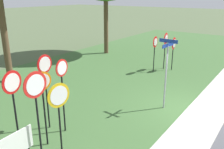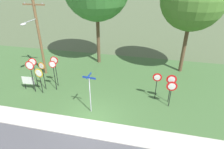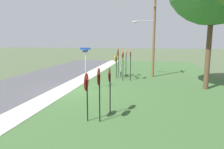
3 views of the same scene
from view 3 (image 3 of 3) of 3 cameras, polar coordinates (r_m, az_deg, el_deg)
name	(u,v)px [view 3 (image 3 of 3)]	position (r m, az deg, el deg)	size (l,w,h in m)	color
ground_plane	(73,91)	(15.01, -11.00, -4.55)	(160.00, 160.00, 0.00)	#4C5B3D
road_asphalt	(14,88)	(17.36, -25.89, -3.41)	(44.00, 6.40, 0.01)	#4C4C51
sidewalk_strip	(62,90)	(15.32, -13.78, -4.25)	(44.00, 1.60, 0.06)	#BCB7AD
grass_median	(157,95)	(13.96, 12.62, -5.59)	(44.00, 12.00, 0.04)	#3D6033
stop_sign_near_left	(118,56)	(19.68, 1.70, 5.28)	(0.76, 0.09, 2.87)	black
stop_sign_near_right	(123,59)	(18.95, 3.04, 4.29)	(0.61, 0.13, 2.58)	black
stop_sign_far_left	(123,59)	(17.99, 3.05, 4.37)	(0.61, 0.12, 2.75)	black
stop_sign_far_center	(126,57)	(19.80, 3.92, 5.08)	(0.68, 0.15, 2.81)	black
stop_sign_far_right	(116,61)	(19.00, 1.15, 3.88)	(0.77, 0.14, 2.32)	black
stop_sign_center_tall	(130,58)	(18.08, 5.19, 4.70)	(0.67, 0.11, 2.85)	black
yield_sign_near_left	(109,80)	(9.72, -0.73, -1.51)	(0.70, 0.11, 2.31)	black
yield_sign_near_right	(86,86)	(8.95, -7.28, -3.19)	(0.79, 0.11, 2.18)	black
yield_sign_far_left	(99,82)	(8.77, -3.78, -2.08)	(0.77, 0.11, 2.43)	black
street_name_post	(86,65)	(14.71, -7.45, 2.64)	(0.96, 0.82, 3.07)	#9EA0A8
utility_pole	(152,35)	(20.29, 11.26, 10.91)	(2.10, 2.26, 7.53)	brown
notice_board	(121,68)	(20.43, 2.59, 1.86)	(1.10, 0.10, 1.25)	black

